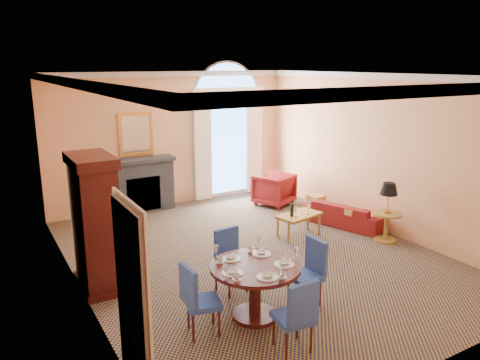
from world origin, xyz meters
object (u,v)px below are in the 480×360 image
sofa (345,214)px  armchair (274,189)px  dining_table (255,279)px  side_table (388,205)px  armoire (95,225)px  coffee_table (299,216)px

sofa → armchair: size_ratio=2.00×
dining_table → armchair: dining_table is taller
armchair → side_table: size_ratio=0.74×
armoire → armchair: 5.32m
sofa → side_table: size_ratio=1.48×
armoire → coffee_table: (4.00, 0.17, -0.58)m
armchair → coffee_table: coffee_table is taller
side_table → sofa: bearing=92.6°
dining_table → sofa: 4.30m
sofa → side_table: bearing=163.0°
dining_table → coffee_table: dining_table is taller
armchair → side_table: (0.53, -3.11, 0.34)m
sofa → coffee_table: coffee_table is taller
armoire → sofa: size_ratio=1.23×
coffee_table → armoire: bearing=170.3°
armoire → sofa: (5.27, 0.21, -0.76)m
sofa → armchair: (-0.48, 2.01, 0.14)m
dining_table → armchair: 5.31m
armchair → sofa: bearing=80.2°
armchair → dining_table: bearing=29.8°
armchair → side_table: 3.18m
sofa → armchair: 2.07m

